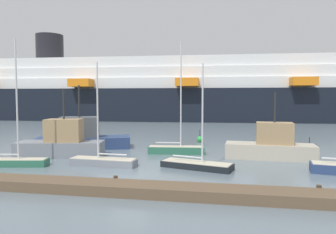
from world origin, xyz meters
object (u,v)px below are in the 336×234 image
sailboat_0 (13,160)px  sailboat_3 (197,164)px  fishing_boat_0 (83,137)px  channel_buoy_1 (200,139)px  fishing_boat_2 (62,143)px  fishing_boat_1 (271,146)px  cruise_ship (142,92)px  channel_buoy_0 (309,148)px  sailboat_1 (103,160)px  sailboat_4 (176,148)px

sailboat_0 → sailboat_3: bearing=-3.4°
fishing_boat_0 → channel_buoy_1: (11.07, 6.35, -0.79)m
fishing_boat_2 → fishing_boat_1: bearing=-3.7°
fishing_boat_2 → channel_buoy_1: size_ratio=5.38×
fishing_boat_0 → cruise_ship: cruise_ship is taller
fishing_boat_0 → cruise_ship: size_ratio=0.07×
channel_buoy_0 → channel_buoy_1: 11.37m
sailboat_0 → fishing_boat_1: bearing=7.9°
fishing_boat_1 → fishing_boat_2: size_ratio=0.96×
cruise_ship → fishing_boat_2: bearing=-86.1°
cruise_ship → channel_buoy_1: bearing=-68.4°
channel_buoy_1 → cruise_ship: cruise_ship is taller
sailboat_3 → cruise_ship: cruise_ship is taller
sailboat_1 → fishing_boat_2: size_ratio=1.01×
channel_buoy_0 → cruise_ship: 49.40m
fishing_boat_1 → channel_buoy_1: (-6.42, 8.56, -0.73)m
channel_buoy_1 → cruise_ship: 40.45m
sailboat_3 → cruise_ship: size_ratio=0.06×
fishing_boat_0 → sailboat_1: bearing=105.5°
fishing_boat_2 → channel_buoy_0: fishing_boat_2 is taller
sailboat_4 → sailboat_0: bearing=-152.7°
sailboat_0 → fishing_boat_1: size_ratio=1.28×
channel_buoy_0 → cruise_ship: size_ratio=0.01×
fishing_boat_1 → sailboat_0: bearing=-157.6°
sailboat_1 → fishing_boat_1: (12.51, 4.91, 0.68)m
sailboat_4 → fishing_boat_0: (-9.54, 1.31, 0.62)m
fishing_boat_0 → channel_buoy_0: bearing=165.2°
fishing_boat_2 → sailboat_0: bearing=-121.1°
sailboat_1 → fishing_boat_1: sailboat_1 is taller
fishing_boat_1 → cruise_ship: size_ratio=0.06×
fishing_boat_1 → channel_buoy_0: fishing_boat_1 is taller
sailboat_0 → fishing_boat_2: 4.43m
fishing_boat_2 → cruise_ship: size_ratio=0.06×
sailboat_3 → channel_buoy_1: (-0.75, 13.15, 0.00)m
cruise_ship → channel_buoy_0: bearing=-59.5°
fishing_boat_1 → channel_buoy_1: fishing_boat_1 is taller
sailboat_3 → channel_buoy_1: size_ratio=5.27×
sailboat_3 → cruise_ship: (-17.21, 49.59, 6.10)m
sailboat_1 → sailboat_4: bearing=-124.6°
channel_buoy_0 → channel_buoy_1: (-10.41, 4.57, -0.02)m
sailboat_4 → channel_buoy_1: sailboat_4 is taller
fishing_boat_0 → cruise_ship: 43.45m
channel_buoy_0 → fishing_boat_0: bearing=-175.3°
channel_buoy_1 → cruise_ship: size_ratio=0.01×
sailboat_0 → sailboat_4: (10.96, 7.06, 0.05)m
sailboat_1 → fishing_boat_1: size_ratio=1.05×
fishing_boat_0 → fishing_boat_2: 4.28m
fishing_boat_2 → cruise_ship: bearing=86.2°
sailboat_3 → fishing_boat_2: size_ratio=0.98×
sailboat_3 → fishing_boat_0: sailboat_3 is taller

